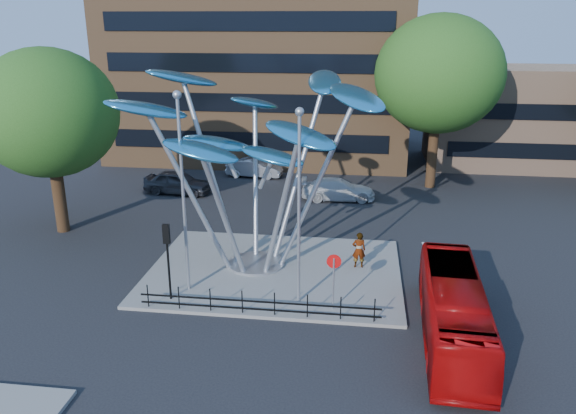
# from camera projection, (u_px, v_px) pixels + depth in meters

# --- Properties ---
(ground) EXTENTS (120.00, 120.00, 0.00)m
(ground) POSITION_uv_depth(u_px,v_px,m) (276.00, 341.00, 21.37)
(ground) COLOR black
(ground) RESTS_ON ground
(traffic_island) EXTENTS (12.00, 9.00, 0.15)m
(traffic_island) POSITION_uv_depth(u_px,v_px,m) (275.00, 271.00, 27.11)
(traffic_island) COLOR slate
(traffic_island) RESTS_ON ground
(low_building_near) EXTENTS (15.00, 8.00, 8.00)m
(low_building_near) POSITION_uv_depth(u_px,v_px,m) (522.00, 117.00, 46.30)
(low_building_near) COLOR tan
(low_building_near) RESTS_ON ground
(tree_right) EXTENTS (8.80, 8.80, 12.11)m
(tree_right) POSITION_uv_depth(u_px,v_px,m) (439.00, 74.00, 38.49)
(tree_right) COLOR black
(tree_right) RESTS_ON ground
(tree_left) EXTENTS (7.60, 7.60, 10.32)m
(tree_left) POSITION_uv_depth(u_px,v_px,m) (48.00, 113.00, 30.35)
(tree_left) COLOR black
(tree_left) RESTS_ON ground
(leaf_sculpture) EXTENTS (12.72, 9.54, 9.51)m
(leaf_sculpture) POSITION_uv_depth(u_px,v_px,m) (253.00, 129.00, 25.72)
(leaf_sculpture) COLOR #9EA0A5
(leaf_sculpture) RESTS_ON traffic_island
(street_lamp_left) EXTENTS (0.36, 0.36, 8.80)m
(street_lamp_left) POSITION_uv_depth(u_px,v_px,m) (182.00, 177.00, 23.52)
(street_lamp_left) COLOR #9EA0A5
(street_lamp_left) RESTS_ON traffic_island
(street_lamp_right) EXTENTS (0.36, 0.36, 8.30)m
(street_lamp_right) POSITION_uv_depth(u_px,v_px,m) (299.00, 191.00, 22.51)
(street_lamp_right) COLOR #9EA0A5
(street_lamp_right) RESTS_ON traffic_island
(traffic_light_island) EXTENTS (0.28, 0.18, 3.42)m
(traffic_light_island) POSITION_uv_depth(u_px,v_px,m) (167.00, 246.00, 23.51)
(traffic_light_island) COLOR black
(traffic_light_island) RESTS_ON traffic_island
(no_entry_sign_island) EXTENTS (0.60, 0.10, 2.45)m
(no_entry_sign_island) POSITION_uv_depth(u_px,v_px,m) (334.00, 272.00, 22.91)
(no_entry_sign_island) COLOR #9EA0A5
(no_entry_sign_island) RESTS_ON traffic_island
(pedestrian_railing_front) EXTENTS (10.00, 0.06, 1.00)m
(pedestrian_railing_front) POSITION_uv_depth(u_px,v_px,m) (258.00, 305.00, 22.92)
(pedestrian_railing_front) COLOR black
(pedestrian_railing_front) RESTS_ON traffic_island
(red_bus) EXTENTS (2.50, 8.98, 2.48)m
(red_bus) POSITION_uv_depth(u_px,v_px,m) (453.00, 310.00, 21.09)
(red_bus) COLOR #AC0708
(red_bus) RESTS_ON ground
(pedestrian) EXTENTS (0.70, 0.50, 1.79)m
(pedestrian) POSITION_uv_depth(u_px,v_px,m) (359.00, 250.00, 27.12)
(pedestrian) COLOR gray
(pedestrian) RESTS_ON traffic_island
(parked_car_left) EXTENTS (4.88, 2.37, 1.61)m
(parked_car_left) POSITION_uv_depth(u_px,v_px,m) (178.00, 182.00, 39.24)
(parked_car_left) COLOR #38393F
(parked_car_left) RESTS_ON ground
(parked_car_mid) EXTENTS (4.40, 1.83, 1.42)m
(parked_car_mid) POSITION_uv_depth(u_px,v_px,m) (254.00, 168.00, 43.41)
(parked_car_mid) COLOR #9EA0A6
(parked_car_mid) RESTS_ON ground
(parked_car_right) EXTENTS (5.09, 2.42, 1.43)m
(parked_car_right) POSITION_uv_depth(u_px,v_px,m) (338.00, 189.00, 37.91)
(parked_car_right) COLOR beige
(parked_car_right) RESTS_ON ground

